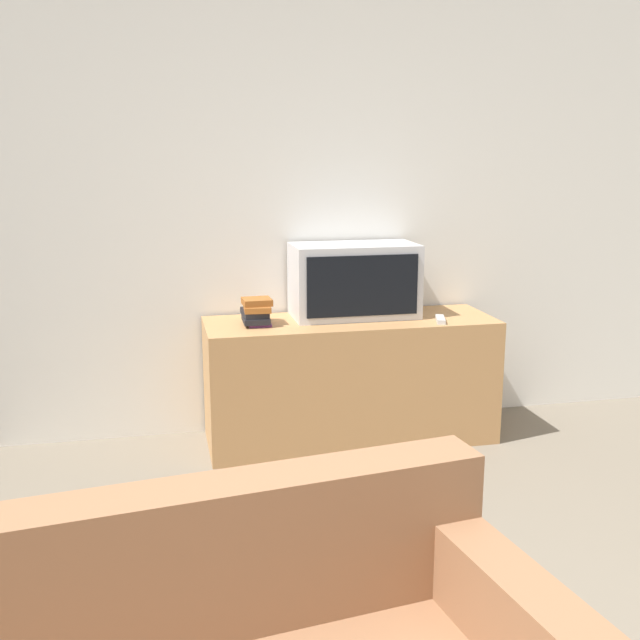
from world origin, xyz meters
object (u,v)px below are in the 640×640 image
Objects in this scene: book_stack at (256,312)px; television at (354,280)px; tv_stand at (350,380)px; remote_on_stand at (440,319)px.

television is at bearing 9.00° from book_stack.
book_stack reaches higher than tv_stand.
remote_on_stand is at bearing -8.54° from book_stack.
tv_stand is 7.08× the size of book_stack.
book_stack is 1.37× the size of remote_on_stand.
remote_on_stand is (1.00, -0.15, -0.06)m from book_stack.
television is 0.53m from remote_on_stand.
book_stack is at bearing -179.61° from tv_stand.
remote_on_stand is (0.43, -0.24, -0.19)m from television.
tv_stand is 0.56m from television.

